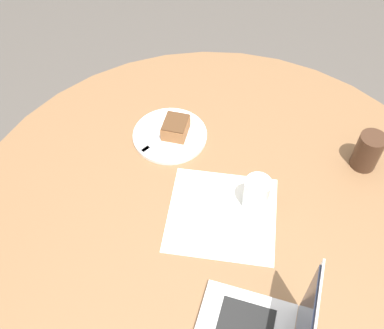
# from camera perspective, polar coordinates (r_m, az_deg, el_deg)

# --- Properties ---
(ground_plane) EXTENTS (12.00, 12.00, 0.00)m
(ground_plane) POSITION_cam_1_polar(r_m,az_deg,el_deg) (1.83, 2.20, -18.35)
(ground_plane) COLOR #4C4742
(dining_table) EXTENTS (1.40, 1.40, 0.71)m
(dining_table) POSITION_cam_1_polar(r_m,az_deg,el_deg) (1.30, 2.98, -9.34)
(dining_table) COLOR brown
(dining_table) RESTS_ON ground_plane
(paper_document) EXTENTS (0.37, 0.36, 0.00)m
(paper_document) POSITION_cam_1_polar(r_m,az_deg,el_deg) (1.20, 3.83, -6.32)
(paper_document) COLOR white
(paper_document) RESTS_ON dining_table
(plate) EXTENTS (0.22, 0.22, 0.01)m
(plate) POSITION_cam_1_polar(r_m,az_deg,el_deg) (1.36, -2.82, 3.72)
(plate) COLOR white
(plate) RESTS_ON dining_table
(cake_slice) EXTENTS (0.09, 0.10, 0.05)m
(cake_slice) POSITION_cam_1_polar(r_m,az_deg,el_deg) (1.34, -2.09, 4.74)
(cake_slice) COLOR brown
(cake_slice) RESTS_ON plate
(fork) EXTENTS (0.06, 0.17, 0.00)m
(fork) POSITION_cam_1_polar(r_m,az_deg,el_deg) (1.34, -4.26, 3.17)
(fork) COLOR silver
(fork) RESTS_ON plate
(coffee_glass) EXTENTS (0.07, 0.07, 0.11)m
(coffee_glass) POSITION_cam_1_polar(r_m,az_deg,el_deg) (1.35, 21.42, 1.58)
(coffee_glass) COLOR #3D2619
(coffee_glass) RESTS_ON dining_table
(water_glass) EXTENTS (0.07, 0.07, 0.10)m
(water_glass) POSITION_cam_1_polar(r_m,az_deg,el_deg) (1.18, 8.17, -3.75)
(water_glass) COLOR silver
(water_glass) RESTS_ON dining_table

